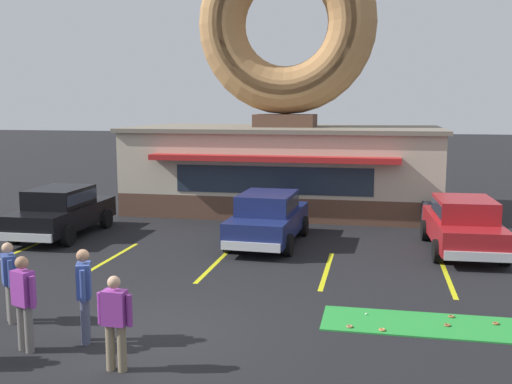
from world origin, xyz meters
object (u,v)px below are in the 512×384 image
at_px(car_black, 62,209).
at_px(trash_bin, 430,215).
at_px(pedestrian_hooded_kid, 9,279).
at_px(pedestrian_clipboard_woman, 115,319).
at_px(car_red, 463,223).
at_px(pedestrian_leather_jacket_man, 24,299).
at_px(pedestrian_blue_sweater_man, 84,291).
at_px(car_navy, 268,216).
at_px(golf_ball, 366,314).

xyz_separation_m(car_black, trash_bin, (11.85, 3.50, -0.37)).
bearing_deg(pedestrian_hooded_kid, pedestrian_clipboard_woman, -28.62).
bearing_deg(car_red, trash_bin, 101.65).
relative_size(pedestrian_hooded_kid, pedestrian_leather_jacket_man, 0.95).
xyz_separation_m(car_black, pedestrian_blue_sweater_man, (4.95, -8.03, 0.09)).
relative_size(car_navy, pedestrian_hooded_kid, 2.88).
height_order(car_red, pedestrian_clipboard_woman, car_red).
bearing_deg(car_navy, golf_ball, -62.19).
height_order(car_red, pedestrian_blue_sweater_man, pedestrian_blue_sweater_man).
height_order(car_red, trash_bin, car_red).
distance_m(car_black, pedestrian_leather_jacket_man, 9.53).
height_order(pedestrian_blue_sweater_man, trash_bin, pedestrian_blue_sweater_man).
xyz_separation_m(car_black, pedestrian_hooded_kid, (3.02, -7.39, 0.01)).
relative_size(car_red, pedestrian_blue_sweater_man, 2.69).
bearing_deg(golf_ball, pedestrian_leather_jacket_man, -153.16).
distance_m(car_red, pedestrian_hooded_kid, 12.21).
bearing_deg(golf_ball, pedestrian_blue_sweater_man, -154.49).
bearing_deg(trash_bin, pedestrian_blue_sweater_man, -120.93).
relative_size(pedestrian_hooded_kid, trash_bin, 1.65).
xyz_separation_m(golf_ball, pedestrian_hooded_kid, (-6.87, -1.72, 0.84)).
bearing_deg(car_black, pedestrian_blue_sweater_man, -58.34).
bearing_deg(trash_bin, pedestrian_clipboard_woman, -115.14).
distance_m(golf_ball, car_navy, 6.69).
height_order(car_navy, trash_bin, car_navy).
bearing_deg(pedestrian_blue_sweater_man, golf_ball, 25.51).
height_order(pedestrian_hooded_kid, pedestrian_leather_jacket_man, pedestrian_leather_jacket_man).
relative_size(car_black, pedestrian_clipboard_woman, 2.91).
bearing_deg(pedestrian_clipboard_woman, car_navy, 84.99).
relative_size(car_black, trash_bin, 4.71).
relative_size(car_navy, pedestrian_blue_sweater_man, 2.68).
bearing_deg(pedestrian_blue_sweater_man, trash_bin, 59.07).
bearing_deg(car_black, pedestrian_leather_jacket_man, -64.43).
distance_m(car_navy, pedestrian_leather_jacket_man, 9.20).
distance_m(golf_ball, pedestrian_clipboard_woman, 5.20).
bearing_deg(trash_bin, pedestrian_leather_jacket_man, -122.64).
distance_m(car_navy, car_red, 5.72).
height_order(golf_ball, trash_bin, trash_bin).
height_order(car_navy, car_red, same).
distance_m(car_red, trash_bin, 3.28).
relative_size(pedestrian_blue_sweater_man, pedestrian_leather_jacket_man, 1.02).
xyz_separation_m(pedestrian_clipboard_woman, trash_bin, (5.87, 12.50, -0.37)).
xyz_separation_m(pedestrian_leather_jacket_man, trash_bin, (7.74, 12.09, -0.44)).
bearing_deg(car_navy, pedestrian_leather_jacket_man, -106.97).
relative_size(car_black, car_red, 0.99).
xyz_separation_m(golf_ball, pedestrian_blue_sweater_man, (-4.94, -2.36, 0.91)).
xyz_separation_m(pedestrian_blue_sweater_man, trash_bin, (6.90, 11.52, -0.46)).
height_order(pedestrian_blue_sweater_man, pedestrian_leather_jacket_man, pedestrian_blue_sweater_man).
xyz_separation_m(car_navy, pedestrian_clipboard_woman, (-0.81, -9.21, -0.01)).
bearing_deg(pedestrian_clipboard_woman, golf_ball, 40.52).
bearing_deg(car_black, pedestrian_hooded_kid, -67.74).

